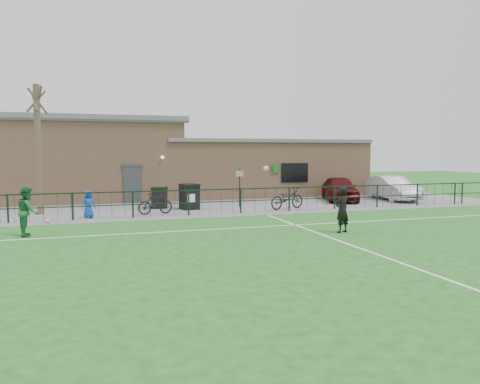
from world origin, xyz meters
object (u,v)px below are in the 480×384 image
object	(u,v)px
car_silver	(392,188)
bicycle_d	(155,204)
bicycle_e	(287,198)
wheelie_bin_left	(159,198)
ball_ground	(47,221)
wheelie_bin_right	(189,197)
spectator_child	(88,204)
outfield_player	(28,211)
bare_tree	(38,150)
car_maroon	(340,189)
sign_post	(240,188)

from	to	relation	value
car_silver	bicycle_d	bearing A→B (deg)	-165.44
car_silver	bicycle_e	bearing A→B (deg)	-158.36
wheelie_bin_left	ball_ground	distance (m)	6.28
wheelie_bin_right	spectator_child	world-z (taller)	spectator_child
spectator_child	outfield_player	bearing A→B (deg)	-135.04
spectator_child	ball_ground	world-z (taller)	spectator_child
wheelie_bin_left	car_silver	bearing A→B (deg)	22.05
ball_ground	spectator_child	bearing A→B (deg)	31.76
car_silver	spectator_child	world-z (taller)	car_silver
bicycle_d	wheelie_bin_right	bearing A→B (deg)	-64.20
bare_tree	car_maroon	size ratio (longest dim) A/B	1.40
car_silver	sign_post	bearing A→B (deg)	-170.47
sign_post	outfield_player	size ratio (longest dim) A/B	1.16
ball_ground	bicycle_d	bearing A→B (deg)	16.39
car_silver	bicycle_e	xyz separation A→B (m)	(-7.79, -2.13, -0.18)
car_silver	bicycle_d	world-z (taller)	car_silver
sign_post	bicycle_e	bearing A→B (deg)	-38.14
sign_post	car_maroon	xyz separation A→B (m)	(6.55, 1.06, -0.27)
wheelie_bin_right	bare_tree	bearing A→B (deg)	167.90
wheelie_bin_left	bicycle_d	distance (m)	2.38
sign_post	bicycle_d	xyz separation A→B (m)	(-4.61, -1.54, -0.51)
wheelie_bin_left	bicycle_e	distance (m)	6.55
bicycle_e	ball_ground	bearing A→B (deg)	79.16
car_maroon	outfield_player	bearing A→B (deg)	-138.04
bicycle_e	wheelie_bin_right	bearing A→B (deg)	55.81
car_silver	ball_ground	bearing A→B (deg)	-163.43
car_silver	outfield_player	xyz separation A→B (m)	(-19.38, -6.18, 0.12)
outfield_player	bare_tree	bearing A→B (deg)	-4.28
wheelie_bin_left	car_maroon	distance (m)	10.64
bicycle_d	ball_ground	size ratio (longest dim) A/B	7.93
wheelie_bin_left	ball_ground	world-z (taller)	wheelie_bin_left
sign_post	car_maroon	bearing A→B (deg)	9.21
car_maroon	wheelie_bin_left	bearing A→B (deg)	-159.10
bare_tree	car_silver	world-z (taller)	bare_tree
wheelie_bin_left	ball_ground	size ratio (longest dim) A/B	4.82
sign_post	spectator_child	xyz separation A→B (m)	(-7.56, -1.88, -0.39)
ball_ground	car_maroon	bearing A→B (deg)	14.08
outfield_player	car_maroon	bearing A→B (deg)	-72.98
spectator_child	car_silver	bearing A→B (deg)	-8.90
outfield_player	ball_ground	distance (m)	2.89
wheelie_bin_left	ball_ground	bearing A→B (deg)	-121.19
car_silver	ball_ground	size ratio (longest dim) A/B	21.19
car_silver	bicycle_e	distance (m)	8.08
car_maroon	outfield_player	world-z (taller)	outfield_player
bicycle_d	bicycle_e	xyz separation A→B (m)	(6.63, -0.05, 0.05)
wheelie_bin_right	bicycle_e	size ratio (longest dim) A/B	0.58
wheelie_bin_right	bicycle_e	bearing A→B (deg)	-26.43
spectator_child	ball_ground	size ratio (longest dim) A/B	5.86
sign_post	bicycle_d	distance (m)	4.88
car_silver	wheelie_bin_right	bearing A→B (deg)	-170.43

